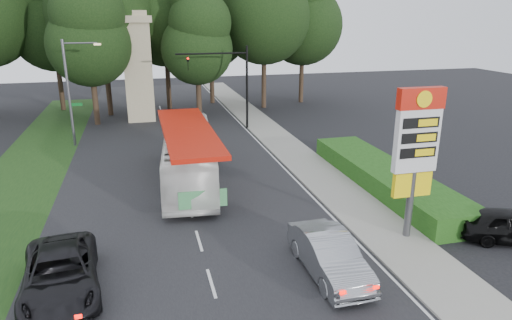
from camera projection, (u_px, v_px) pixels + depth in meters
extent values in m
plane|color=black|center=(214.00, 291.00, 16.76)|extent=(120.00, 120.00, 0.00)
cube|color=black|center=(181.00, 181.00, 27.83)|extent=(14.00, 80.00, 0.02)
cube|color=gray|center=(312.00, 169.00, 29.83)|extent=(3.00, 80.00, 0.12)
cube|color=#193814|center=(33.00, 163.00, 31.10)|extent=(5.00, 50.00, 0.02)
cube|color=#1A4312|center=(385.00, 177.00, 26.69)|extent=(3.00, 14.00, 1.20)
cylinder|color=#59595E|center=(409.00, 205.00, 20.31)|extent=(0.32, 0.32, 3.20)
cube|color=yellow|center=(412.00, 184.00, 20.00)|extent=(1.80, 0.25, 1.10)
cube|color=silver|center=(417.00, 140.00, 19.39)|extent=(2.00, 0.35, 2.80)
cube|color=red|center=(421.00, 98.00, 18.84)|extent=(2.10, 0.40, 0.90)
cylinder|color=yellow|center=(424.00, 99.00, 18.64)|extent=(0.70, 0.05, 0.70)
cube|color=black|center=(421.00, 123.00, 18.97)|extent=(1.70, 0.04, 0.45)
cube|color=black|center=(420.00, 138.00, 19.17)|extent=(1.70, 0.04, 0.45)
cube|color=black|center=(418.00, 153.00, 19.37)|extent=(1.70, 0.04, 0.45)
cylinder|color=black|center=(247.00, 88.00, 39.46)|extent=(0.20, 0.20, 7.20)
cylinder|color=black|center=(212.00, 53.00, 37.83)|extent=(6.00, 0.14, 0.14)
imported|color=black|center=(188.00, 57.00, 37.43)|extent=(0.18, 0.22, 1.10)
sphere|color=#FF0C05|center=(188.00, 58.00, 37.32)|extent=(0.18, 0.18, 0.18)
cylinder|color=#59595E|center=(69.00, 94.00, 34.11)|extent=(0.20, 0.20, 8.00)
cylinder|color=#59595E|center=(80.00, 43.00, 33.27)|extent=(2.40, 0.12, 0.12)
cube|color=#FFE599|center=(97.00, 44.00, 33.59)|extent=(0.50, 0.22, 0.14)
cube|color=#0C591E|center=(76.00, 104.00, 34.47)|extent=(0.85, 0.04, 0.22)
cube|color=#0C591E|center=(71.00, 108.00, 34.87)|extent=(0.04, 0.85, 0.22)
cube|color=tan|center=(138.00, 73.00, 42.58)|extent=(2.50, 2.50, 9.00)
cube|color=tan|center=(134.00, 19.00, 41.11)|extent=(3.00, 3.00, 0.60)
cube|color=tan|center=(134.00, 13.00, 40.96)|extent=(2.20, 2.20, 0.50)
cylinder|color=#2D2116|center=(60.00, 84.00, 47.68)|extent=(0.50, 0.50, 5.40)
sphere|color=black|center=(53.00, 29.00, 45.98)|extent=(8.40, 8.40, 8.40)
cylinder|color=#2D2116|center=(108.00, 83.00, 45.01)|extent=(0.50, 0.50, 6.48)
sphere|color=black|center=(101.00, 12.00, 42.98)|extent=(10.08, 10.08, 10.08)
cylinder|color=#2D2116|center=(168.00, 81.00, 48.37)|extent=(0.50, 0.50, 5.94)
sphere|color=black|center=(165.00, 21.00, 46.50)|extent=(9.24, 9.24, 9.24)
cylinder|color=#2D2116|center=(212.00, 80.00, 51.51)|extent=(0.50, 0.50, 5.22)
sphere|color=black|center=(210.00, 31.00, 49.87)|extent=(8.12, 8.12, 8.12)
sphere|color=black|center=(210.00, 3.00, 48.99)|extent=(6.96, 6.96, 6.96)
cylinder|color=#2D2116|center=(264.00, 79.00, 48.88)|extent=(0.50, 0.50, 6.12)
sphere|color=black|center=(264.00, 18.00, 46.95)|extent=(9.52, 9.52, 9.52)
cylinder|color=#2D2116|center=(301.00, 78.00, 51.99)|extent=(0.50, 0.50, 5.58)
sphere|color=black|center=(303.00, 25.00, 50.24)|extent=(8.68, 8.68, 8.68)
cylinder|color=#2D2116|center=(95.00, 99.00, 41.36)|extent=(0.50, 0.50, 4.68)
sphere|color=black|center=(89.00, 45.00, 39.89)|extent=(7.28, 7.28, 7.28)
sphere|color=black|center=(86.00, 14.00, 39.10)|extent=(6.24, 6.24, 6.24)
cylinder|color=#2D2116|center=(199.00, 96.00, 44.14)|extent=(0.50, 0.50, 4.32)
sphere|color=black|center=(197.00, 49.00, 42.78)|extent=(6.72, 6.72, 6.72)
sphere|color=black|center=(196.00, 22.00, 42.05)|extent=(5.76, 5.76, 5.76)
imported|color=white|center=(189.00, 155.00, 27.25)|extent=(3.96, 12.11, 3.31)
imported|color=#95979C|center=(329.00, 255.00, 17.65)|extent=(1.82, 5.02, 1.65)
imported|color=black|center=(61.00, 274.00, 16.45)|extent=(3.21, 5.89, 1.57)
imported|color=black|center=(512.00, 226.00, 20.21)|extent=(4.82, 3.46, 1.52)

